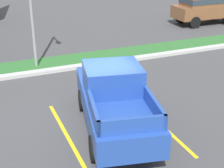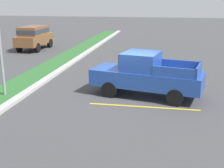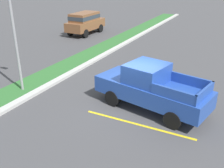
% 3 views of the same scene
% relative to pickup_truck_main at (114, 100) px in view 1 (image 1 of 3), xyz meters
% --- Properties ---
extents(ground_plane, '(120.00, 120.00, 0.00)m').
position_rel_pickup_truck_main_xyz_m(ground_plane, '(-0.20, 0.76, -1.04)').
color(ground_plane, '#424244').
extents(parking_line_near, '(0.12, 4.80, 0.01)m').
position_rel_pickup_truck_main_xyz_m(parking_line_near, '(-1.56, -0.05, -1.04)').
color(parking_line_near, yellow).
rests_on(parking_line_near, ground).
extents(parking_line_far, '(0.12, 4.80, 0.01)m').
position_rel_pickup_truck_main_xyz_m(parking_line_far, '(1.54, -0.05, -1.04)').
color(parking_line_far, yellow).
rests_on(parking_line_far, ground).
extents(curb_strip, '(56.00, 0.40, 0.15)m').
position_rel_pickup_truck_main_xyz_m(curb_strip, '(-0.20, 5.76, -0.97)').
color(curb_strip, '#B2B2AD').
rests_on(curb_strip, ground).
extents(grass_median, '(56.00, 1.80, 0.06)m').
position_rel_pickup_truck_main_xyz_m(grass_median, '(-0.20, 6.86, -1.01)').
color(grass_median, '#2D662D').
rests_on(grass_median, ground).
extents(pickup_truck_main, '(2.95, 5.50, 2.10)m').
position_rel_pickup_truck_main_xyz_m(pickup_truck_main, '(0.00, 0.00, 0.00)').
color(pickup_truck_main, black).
rests_on(pickup_truck_main, ground).
extents(suv_distant, '(4.61, 1.99, 2.10)m').
position_rel_pickup_truck_main_xyz_m(suv_distant, '(11.62, 10.87, 0.20)').
color(suv_distant, black).
rests_on(suv_distant, ground).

